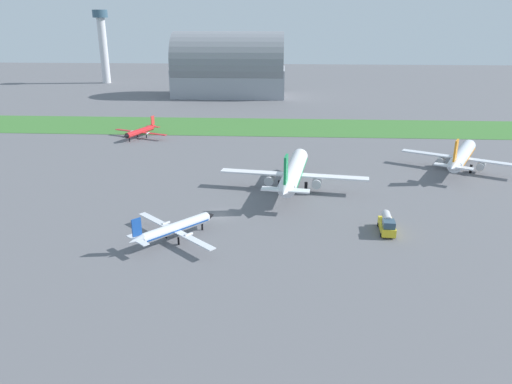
{
  "coord_description": "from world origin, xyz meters",
  "views": [
    {
      "loc": [
        12.01,
        -86.7,
        36.81
      ],
      "look_at": [
        6.78,
        5.25,
        3.0
      ],
      "focal_mm": 34.24,
      "sensor_mm": 36.0,
      "label": 1
    }
  ],
  "objects_px": {
    "airplane_foreground_turboprop": "(174,228)",
    "control_tower": "(103,41)",
    "airplane_parked_jet_far": "(462,156)",
    "airplane_midfield_jet": "(294,172)",
    "airplane_taxiing_turboprop": "(141,131)",
    "fuel_truck_near_gate": "(387,224)"
  },
  "relations": [
    {
      "from": "airplane_midfield_jet",
      "to": "airplane_parked_jet_far",
      "type": "distance_m",
      "value": 44.93
    },
    {
      "from": "airplane_midfield_jet",
      "to": "fuel_truck_near_gate",
      "type": "xyz_separation_m",
      "value": [
        16.35,
        -21.27,
        -2.55
      ]
    },
    {
      "from": "airplane_midfield_jet",
      "to": "control_tower",
      "type": "xyz_separation_m",
      "value": [
        -101.86,
        171.2,
        18.51
      ]
    },
    {
      "from": "airplane_foreground_turboprop",
      "to": "airplane_midfield_jet",
      "type": "distance_m",
      "value": 33.81
    },
    {
      "from": "airplane_parked_jet_far",
      "to": "control_tower",
      "type": "relative_size",
      "value": 0.69
    },
    {
      "from": "airplane_foreground_turboprop",
      "to": "airplane_midfield_jet",
      "type": "xyz_separation_m",
      "value": [
        20.72,
        26.65,
        1.87
      ]
    },
    {
      "from": "airplane_foreground_turboprop",
      "to": "airplane_midfield_jet",
      "type": "relative_size",
      "value": 0.5
    },
    {
      "from": "airplane_midfield_jet",
      "to": "control_tower",
      "type": "height_order",
      "value": "control_tower"
    },
    {
      "from": "airplane_midfield_jet",
      "to": "airplane_taxiing_turboprop",
      "type": "xyz_separation_m",
      "value": [
        -47.09,
        45.68,
        -2.04
      ]
    },
    {
      "from": "airplane_foreground_turboprop",
      "to": "airplane_taxiing_turboprop",
      "type": "height_order",
      "value": "airplane_foreground_turboprop"
    },
    {
      "from": "airplane_foreground_turboprop",
      "to": "control_tower",
      "type": "xyz_separation_m",
      "value": [
        -81.14,
        197.85,
        20.38
      ]
    },
    {
      "from": "airplane_foreground_turboprop",
      "to": "control_tower",
      "type": "relative_size",
      "value": 0.42
    },
    {
      "from": "airplane_taxiing_turboprop",
      "to": "control_tower",
      "type": "relative_size",
      "value": 0.47
    },
    {
      "from": "airplane_midfield_jet",
      "to": "airplane_foreground_turboprop",
      "type": "bearing_deg",
      "value": 150.06
    },
    {
      "from": "airplane_parked_jet_far",
      "to": "control_tower",
      "type": "height_order",
      "value": "control_tower"
    },
    {
      "from": "airplane_taxiing_turboprop",
      "to": "fuel_truck_near_gate",
      "type": "height_order",
      "value": "airplane_taxiing_turboprop"
    },
    {
      "from": "fuel_truck_near_gate",
      "to": "control_tower",
      "type": "relative_size",
      "value": 0.17
    },
    {
      "from": "airplane_midfield_jet",
      "to": "control_tower",
      "type": "relative_size",
      "value": 0.84
    },
    {
      "from": "fuel_truck_near_gate",
      "to": "control_tower",
      "type": "xyz_separation_m",
      "value": [
        -118.21,
        192.47,
        21.06
      ]
    },
    {
      "from": "airplane_taxiing_turboprop",
      "to": "airplane_foreground_turboprop",
      "type": "bearing_deg",
      "value": 41.69
    },
    {
      "from": "airplane_foreground_turboprop",
      "to": "airplane_parked_jet_far",
      "type": "distance_m",
      "value": 76.03
    },
    {
      "from": "airplane_parked_jet_far",
      "to": "fuel_truck_near_gate",
      "type": "bearing_deg",
      "value": 173.69
    }
  ]
}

